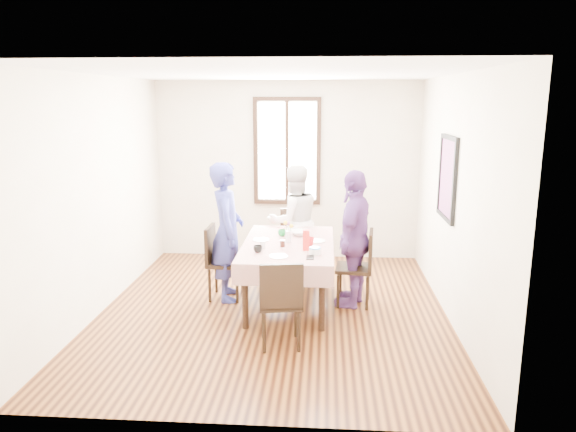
{
  "coord_description": "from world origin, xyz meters",
  "views": [
    {
      "loc": [
        0.59,
        -5.84,
        2.44
      ],
      "look_at": [
        0.16,
        0.18,
        1.1
      ],
      "focal_mm": 33.25,
      "sensor_mm": 36.0,
      "label": 1
    }
  ],
  "objects_px": {
    "person_right": "(353,238)",
    "chair_left": "(226,262)",
    "person_far": "(294,221)",
    "chair_near": "(280,302)",
    "person_left": "(227,232)",
    "chair_right": "(354,268)",
    "dining_table": "(288,274)",
    "chair_far": "(294,243)"
  },
  "relations": [
    {
      "from": "person_right",
      "to": "chair_left",
      "type": "bearing_deg",
      "value": -75.78
    },
    {
      "from": "person_far",
      "to": "person_right",
      "type": "bearing_deg",
      "value": 103.09
    },
    {
      "from": "chair_left",
      "to": "chair_near",
      "type": "height_order",
      "value": "same"
    },
    {
      "from": "chair_left",
      "to": "person_far",
      "type": "height_order",
      "value": "person_far"
    },
    {
      "from": "person_left",
      "to": "person_right",
      "type": "height_order",
      "value": "person_left"
    },
    {
      "from": "chair_near",
      "to": "person_right",
      "type": "height_order",
      "value": "person_right"
    },
    {
      "from": "person_left",
      "to": "chair_left",
      "type": "bearing_deg",
      "value": 81.0
    },
    {
      "from": "chair_left",
      "to": "person_left",
      "type": "height_order",
      "value": "person_left"
    },
    {
      "from": "chair_near",
      "to": "person_right",
      "type": "xyz_separation_m",
      "value": [
        0.76,
        1.15,
        0.36
      ]
    },
    {
      "from": "chair_right",
      "to": "chair_near",
      "type": "height_order",
      "value": "same"
    },
    {
      "from": "chair_near",
      "to": "person_far",
      "type": "distance_m",
      "value": 2.21
    },
    {
      "from": "chair_right",
      "to": "chair_near",
      "type": "relative_size",
      "value": 1.0
    },
    {
      "from": "dining_table",
      "to": "chair_right",
      "type": "bearing_deg",
      "value": 3.66
    },
    {
      "from": "chair_far",
      "to": "person_right",
      "type": "distance_m",
      "value": 1.35
    },
    {
      "from": "chair_far",
      "to": "person_left",
      "type": "xyz_separation_m",
      "value": [
        -0.76,
        -0.95,
        0.39
      ]
    },
    {
      "from": "dining_table",
      "to": "chair_near",
      "type": "xyz_separation_m",
      "value": [
        -0.0,
        -1.1,
        0.08
      ]
    },
    {
      "from": "chair_far",
      "to": "person_far",
      "type": "relative_size",
      "value": 0.58
    },
    {
      "from": "chair_far",
      "to": "chair_right",
      "type": "bearing_deg",
      "value": 128.57
    },
    {
      "from": "chair_right",
      "to": "chair_far",
      "type": "relative_size",
      "value": 1.0
    },
    {
      "from": "chair_far",
      "to": "person_far",
      "type": "distance_m",
      "value": 0.33
    },
    {
      "from": "person_left",
      "to": "chair_right",
      "type": "bearing_deg",
      "value": -102.71
    },
    {
      "from": "person_left",
      "to": "person_far",
      "type": "distance_m",
      "value": 1.21
    },
    {
      "from": "dining_table",
      "to": "person_far",
      "type": "distance_m",
      "value": 1.16
    },
    {
      "from": "chair_near",
      "to": "chair_left",
      "type": "bearing_deg",
      "value": 114.04
    },
    {
      "from": "person_far",
      "to": "person_right",
      "type": "relative_size",
      "value": 0.95
    },
    {
      "from": "person_right",
      "to": "chair_near",
      "type": "bearing_deg",
      "value": -15.54
    },
    {
      "from": "dining_table",
      "to": "chair_near",
      "type": "bearing_deg",
      "value": -90.0
    },
    {
      "from": "chair_far",
      "to": "person_right",
      "type": "bearing_deg",
      "value": 127.83
    },
    {
      "from": "dining_table",
      "to": "person_left",
      "type": "relative_size",
      "value": 0.95
    },
    {
      "from": "chair_near",
      "to": "chair_far",
      "type": "bearing_deg",
      "value": 82.03
    },
    {
      "from": "dining_table",
      "to": "chair_far",
      "type": "distance_m",
      "value": 1.11
    },
    {
      "from": "dining_table",
      "to": "person_left",
      "type": "bearing_deg",
      "value": 168.84
    },
    {
      "from": "person_left",
      "to": "person_far",
      "type": "height_order",
      "value": "person_left"
    },
    {
      "from": "dining_table",
      "to": "person_far",
      "type": "height_order",
      "value": "person_far"
    },
    {
      "from": "chair_right",
      "to": "person_left",
      "type": "height_order",
      "value": "person_left"
    },
    {
      "from": "dining_table",
      "to": "chair_left",
      "type": "distance_m",
      "value": 0.8
    },
    {
      "from": "dining_table",
      "to": "chair_far",
      "type": "height_order",
      "value": "chair_far"
    },
    {
      "from": "person_far",
      "to": "chair_near",
      "type": "bearing_deg",
      "value": 66.65
    },
    {
      "from": "chair_right",
      "to": "person_right",
      "type": "xyz_separation_m",
      "value": [
        -0.02,
        0.0,
        0.36
      ]
    },
    {
      "from": "dining_table",
      "to": "chair_right",
      "type": "xyz_separation_m",
      "value": [
        0.78,
        0.05,
        0.08
      ]
    },
    {
      "from": "chair_far",
      "to": "person_left",
      "type": "height_order",
      "value": "person_left"
    },
    {
      "from": "dining_table",
      "to": "chair_left",
      "type": "bearing_deg",
      "value": 169.13
    }
  ]
}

